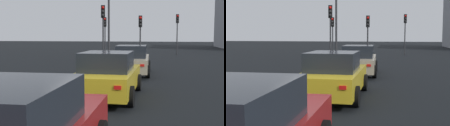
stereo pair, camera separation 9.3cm
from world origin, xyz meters
TOP-DOWN VIEW (x-y plane):
  - ground_plane at (0.00, 0.00)m, footprint 160.00×160.00m
  - car_beige_lead at (7.73, -0.16)m, footprint 4.73×2.12m
  - car_yellow_second at (1.62, 0.04)m, footprint 4.31×2.09m
  - traffic_light_near_left at (19.67, 3.68)m, footprint 0.32×0.28m
  - traffic_light_near_right at (12.49, 2.41)m, footprint 0.33×0.30m
  - traffic_light_far_left at (22.87, -3.26)m, footprint 0.32×0.29m
  - traffic_light_far_right at (14.91, -0.07)m, footprint 0.32×0.30m
  - street_lamp_kerbside at (14.82, 2.42)m, footprint 0.56×0.36m

SIDE VIEW (x-z plane):
  - ground_plane at x=0.00m, z-range -0.20..0.00m
  - car_yellow_second at x=1.62m, z-range -0.03..1.55m
  - car_beige_lead at x=7.73m, z-range -0.03..1.55m
  - traffic_light_far_right at x=14.91m, z-range 0.81..4.43m
  - traffic_light_near_left at x=19.67m, z-range 0.84..4.63m
  - traffic_light_far_left at x=22.87m, z-range 0.92..5.13m
  - traffic_light_near_right at x=12.49m, z-range 0.92..5.15m
  - street_lamp_kerbside at x=14.82m, z-range 0.67..8.83m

